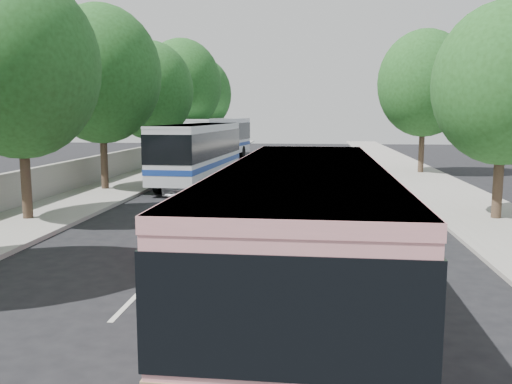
# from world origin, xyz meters

# --- Properties ---
(ground) EXTENTS (120.00, 120.00, 0.00)m
(ground) POSITION_xyz_m (0.00, 0.00, 0.00)
(ground) COLOR black
(ground) RESTS_ON ground
(sidewalk_left) EXTENTS (4.00, 90.00, 0.15)m
(sidewalk_left) POSITION_xyz_m (-8.50, 20.00, 0.07)
(sidewalk_left) COLOR #9E998E
(sidewalk_left) RESTS_ON ground
(sidewalk_right) EXTENTS (4.00, 90.00, 0.12)m
(sidewalk_right) POSITION_xyz_m (8.50, 20.00, 0.06)
(sidewalk_right) COLOR #9E998E
(sidewalk_right) RESTS_ON ground
(low_wall) EXTENTS (0.30, 90.00, 1.50)m
(low_wall) POSITION_xyz_m (-10.30, 20.00, 0.90)
(low_wall) COLOR #9E998E
(low_wall) RESTS_ON sidewalk_left
(tree_left_b) EXTENTS (5.70, 5.70, 8.88)m
(tree_left_b) POSITION_xyz_m (-8.42, 5.94, 5.82)
(tree_left_b) COLOR #38281E
(tree_left_b) RESTS_ON ground
(tree_left_c) EXTENTS (6.00, 6.00, 9.35)m
(tree_left_c) POSITION_xyz_m (-8.62, 13.94, 6.12)
(tree_left_c) COLOR #38281E
(tree_left_c) RESTS_ON ground
(tree_left_d) EXTENTS (5.52, 5.52, 8.60)m
(tree_left_d) POSITION_xyz_m (-8.52, 21.94, 5.63)
(tree_left_d) COLOR #38281E
(tree_left_d) RESTS_ON ground
(tree_left_e) EXTENTS (6.30, 6.30, 9.82)m
(tree_left_e) POSITION_xyz_m (-8.42, 29.94, 6.43)
(tree_left_e) COLOR #38281E
(tree_left_e) RESTS_ON ground
(tree_left_f) EXTENTS (5.88, 5.88, 9.16)m
(tree_left_f) POSITION_xyz_m (-8.62, 37.94, 6.00)
(tree_left_f) COLOR #38281E
(tree_left_f) RESTS_ON ground
(tree_right_near) EXTENTS (5.10, 5.10, 7.95)m
(tree_right_near) POSITION_xyz_m (8.78, 7.94, 5.20)
(tree_right_near) COLOR #38281E
(tree_right_near) RESTS_ON ground
(tree_right_far) EXTENTS (6.00, 6.00, 9.35)m
(tree_right_far) POSITION_xyz_m (9.08, 23.94, 6.12)
(tree_right_far) COLOR #38281E
(tree_right_far) RESTS_ON ground
(pink_bus) EXTENTS (2.64, 9.81, 3.12)m
(pink_bus) POSITION_xyz_m (1.78, -3.54, 1.94)
(pink_bus) COLOR pink
(pink_bus) RESTS_ON ground
(pink_taxi) EXTENTS (2.38, 4.95, 1.63)m
(pink_taxi) POSITION_xyz_m (-1.28, 3.00, 0.82)
(pink_taxi) COLOR #FF1683
(pink_taxi) RESTS_ON ground
(white_pickup) EXTENTS (2.51, 5.00, 1.39)m
(white_pickup) POSITION_xyz_m (-4.50, 14.21, 0.70)
(white_pickup) COLOR silver
(white_pickup) RESTS_ON ground
(tour_coach_front) EXTENTS (3.08, 11.39, 3.37)m
(tour_coach_front) POSITION_xyz_m (-4.50, 17.39, 2.03)
(tour_coach_front) COLOR silver
(tour_coach_front) RESTS_ON ground
(tour_coach_rear) EXTENTS (4.16, 12.11, 3.55)m
(tour_coach_rear) POSITION_xyz_m (-6.10, 32.51, 2.14)
(tour_coach_rear) COLOR silver
(tour_coach_rear) RESTS_ON ground
(taxi_roof_sign) EXTENTS (0.56, 0.23, 0.18)m
(taxi_roof_sign) POSITION_xyz_m (-1.28, 3.00, 1.72)
(taxi_roof_sign) COLOR silver
(taxi_roof_sign) RESTS_ON pink_taxi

